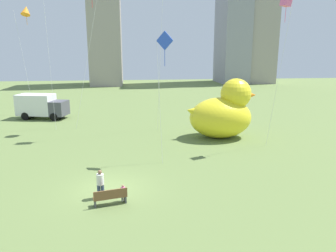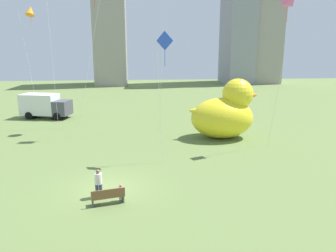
# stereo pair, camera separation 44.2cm
# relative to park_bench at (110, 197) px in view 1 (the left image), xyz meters

# --- Properties ---
(ground_plane) EXTENTS (140.00, 140.00, 0.00)m
(ground_plane) POSITION_rel_park_bench_xyz_m (-0.13, 2.04, -0.48)
(ground_plane) COLOR olive
(park_bench) EXTENTS (1.80, 0.82, 0.90)m
(park_bench) POSITION_rel_park_bench_xyz_m (0.00, 0.00, 0.00)
(park_bench) COLOR brown
(park_bench) RESTS_ON ground
(person_adult) EXTENTS (0.39, 0.39, 1.61)m
(person_adult) POSITION_rel_park_bench_xyz_m (-0.57, 0.91, 0.41)
(person_adult) COLOR #38476B
(person_adult) RESTS_ON ground
(person_child) EXTENTS (0.23, 0.23, 0.93)m
(person_child) POSITION_rel_park_bench_xyz_m (0.65, 0.39, 0.03)
(person_child) COLOR silver
(person_child) RESTS_ON ground
(giant_inflatable_duck) EXTENTS (6.53, 4.19, 5.41)m
(giant_inflatable_duck) POSITION_rel_park_bench_xyz_m (9.51, 12.42, 1.83)
(giant_inflatable_duck) COLOR yellow
(giant_inflatable_duck) RESTS_ON ground
(box_truck) EXTENTS (6.05, 3.59, 2.85)m
(box_truck) POSITION_rel_park_bench_xyz_m (-9.25, 23.01, 0.96)
(box_truck) COLOR white
(box_truck) RESTS_ON ground
(city_skyline) EXTENTS (80.34, 14.80, 40.68)m
(city_skyline) POSITION_rel_park_bench_xyz_m (1.95, 61.24, 17.04)
(city_skyline) COLOR slate
(city_skyline) RESTS_ON ground
(kite_orange) EXTENTS (2.02, 2.16, 13.26)m
(kite_orange) POSITION_rel_park_bench_xyz_m (-11.15, 27.12, 12.03)
(kite_orange) COLOR silver
(kite_orange) RESTS_ON ground
(kite_blue) EXTENTS (1.10, 0.92, 9.14)m
(kite_blue) POSITION_rel_park_bench_xyz_m (3.54, 6.65, 7.72)
(kite_blue) COLOR silver
(kite_blue) RESTS_ON ground
(kite_pink) EXTENTS (1.21, 1.14, 12.21)m
(kite_pink) POSITION_rel_park_bench_xyz_m (12.88, 8.57, 11.06)
(kite_pink) COLOR silver
(kite_pink) RESTS_ON ground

